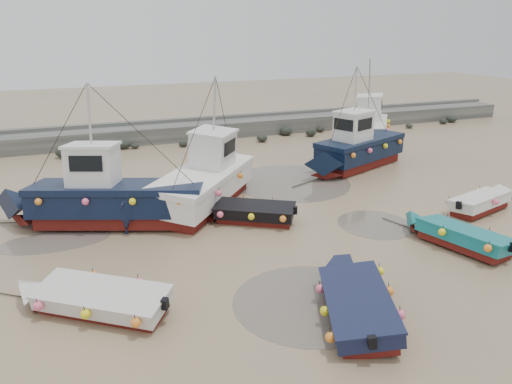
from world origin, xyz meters
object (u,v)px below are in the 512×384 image
dinghy_4 (247,210)px  dinghy_0 (93,295)px  cabin_boat_0 (103,196)px  cabin_boat_1 (207,177)px  cabin_boat_2 (355,147)px  dinghy_2 (456,233)px  cabin_boat_3 (371,126)px  person (130,233)px  dinghy_3 (485,200)px  dinghy_1 (358,298)px

dinghy_4 → dinghy_0: bearing=158.7°
cabin_boat_0 → cabin_boat_1: (5.11, 1.12, 0.00)m
cabin_boat_1 → cabin_boat_2: 10.57m
dinghy_2 → cabin_boat_2: (2.25, 11.37, 0.81)m
dinghy_2 → cabin_boat_2: bearing=62.3°
cabin_boat_1 → cabin_boat_3: size_ratio=1.12×
person → dinghy_4: bearing=148.7°
dinghy_3 → dinghy_0: bearing=-98.0°
dinghy_1 → person: (-5.81, 9.02, -0.54)m
dinghy_3 → cabin_boat_0: bearing=-121.3°
dinghy_2 → cabin_boat_1: size_ratio=0.65×
cabin_boat_3 → dinghy_1: bearing=-88.4°
cabin_boat_2 → cabin_boat_3: (4.63, 5.26, 0.03)m
cabin_boat_0 → cabin_boat_2: size_ratio=1.13×
dinghy_2 → cabin_boat_3: size_ratio=0.73×
cabin_boat_3 → dinghy_4: bearing=-105.5°
cabin_boat_0 → cabin_boat_3: size_ratio=1.31×
dinghy_1 → cabin_boat_1: size_ratio=0.71×
cabin_boat_1 → cabin_boat_3: bearing=68.0°
dinghy_1 → cabin_boat_3: 23.65m
cabin_boat_0 → dinghy_2: bearing=-99.1°
cabin_boat_0 → person: cabin_boat_0 is taller
dinghy_0 → cabin_boat_0: (1.01, 7.31, 0.78)m
cabin_boat_0 → cabin_boat_2: 15.80m
dinghy_1 → cabin_boat_0: bearing=144.4°
dinghy_1 → person: 10.74m
dinghy_1 → cabin_boat_0: (-6.66, 10.42, 0.78)m
dinghy_0 → cabin_boat_0: size_ratio=0.54×
cabin_boat_1 → cabin_boat_0: bearing=-128.1°
dinghy_4 → cabin_boat_2: cabin_boat_2 is taller
dinghy_1 → cabin_boat_1: bearing=119.5°
dinghy_1 → cabin_boat_2: bearing=80.6°
cabin_boat_3 → dinghy_2: bearing=-76.7°
dinghy_0 → dinghy_1: bearing=-75.3°
cabin_boat_1 → dinghy_0: bearing=-86.4°
cabin_boat_0 → cabin_boat_3: same height
dinghy_0 → cabin_boat_1: (6.12, 8.42, 0.79)m
cabin_boat_1 → person: 5.12m
cabin_boat_1 → dinghy_3: bearing=13.7°
cabin_boat_0 → person: (0.86, -1.40, -1.32)m
cabin_boat_1 → cabin_boat_2: same height
dinghy_2 → person: size_ratio=3.05×
dinghy_3 → cabin_boat_2: (-1.95, 8.67, 0.81)m
dinghy_1 → cabin_boat_2: size_ratio=0.69×
dinghy_3 → cabin_boat_2: 8.92m
dinghy_2 → person: 13.67m
cabin_boat_0 → cabin_boat_2: (15.32, 3.86, 0.04)m
dinghy_3 → person: 16.77m
cabin_boat_1 → cabin_boat_3: same height
dinghy_3 → cabin_boat_3: 14.21m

